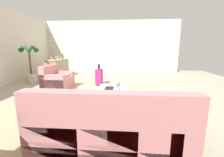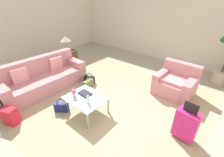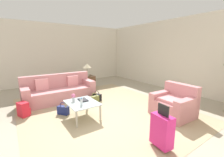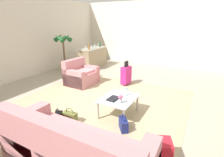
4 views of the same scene
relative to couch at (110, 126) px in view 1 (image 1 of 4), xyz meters
The scene contains 22 objects.
ground_plane 2.30m from the couch, 15.27° to the left, with size 12.00×12.00×0.00m, color #A89E89.
wall_right 7.39m from the couch, ahead, with size 0.12×8.00×3.10m, color silver.
area_rug 1.81m from the couch, 26.60° to the left, with size 5.20×4.40×0.01m, color tan.
couch is the anchor object (origin of this frame).
armchair 3.84m from the couch, 36.20° to the left, with size 1.03×0.91×0.87m.
coffee_table 1.80m from the couch, ahead, with size 0.90×0.74×0.44m.
water_bottle 2.01m from the couch, ahead, with size 0.06×0.06×0.20m.
coffee_table_book 1.69m from the couch, ahead, with size 0.31×0.21×0.03m, color black.
flower_vase 1.60m from the couch, ahead, with size 0.11×0.11×0.21m.
bar_console 6.19m from the couch, 31.14° to the left, with size 1.58×0.63×0.92m.
wine_glass_leftmost 5.79m from the couch, 34.08° to the left, with size 0.08×0.08×0.15m.
wine_glass_left_of_centre 6.06m from the couch, 31.68° to the left, with size 0.08×0.08×0.15m.
wine_glass_right_of_centre 6.39m from the couch, 30.42° to the left, with size 0.08×0.08×0.15m.
wine_glass_rightmost 6.70m from the couch, 28.86° to the left, with size 0.08×0.08×0.15m.
wine_bottle_amber 5.77m from the couch, 32.57° to the left, with size 0.07×0.07×0.30m.
wine_bottle_green 6.56m from the couch, 28.20° to the left, with size 0.07×0.07×0.30m.
suitcase_magenta 3.88m from the couch, 11.90° to the left, with size 0.42×0.26×0.85m.
handbag_olive 1.34m from the couch, 42.35° to the left, with size 0.16×0.33×0.36m.
handbag_navy 1.33m from the couch, 11.55° to the right, with size 0.34×0.31×0.36m.
handbag_black 1.37m from the couch, 53.49° to the left, with size 0.35×0.26×0.36m.
backpack_red 1.44m from the couch, 56.32° to the right, with size 0.35×0.33×0.40m.
potted_palm 5.54m from the couch, 43.55° to the left, with size 0.64×0.64×1.68m.
Camera 1 is at (-4.27, -0.80, 1.48)m, focal length 24.00 mm.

